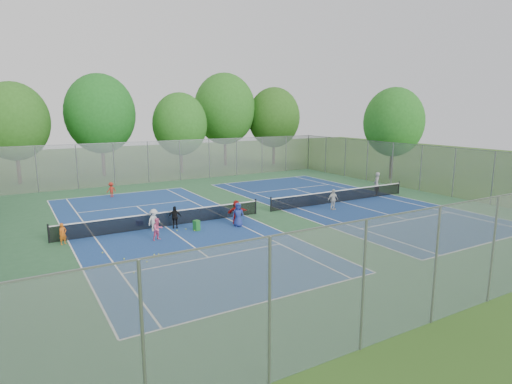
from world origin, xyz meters
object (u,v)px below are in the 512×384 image
ball_hopper (197,226)px  instructor (377,184)px  ball_crate (140,223)px  net_left (165,220)px  net_right (341,196)px

ball_hopper → instructor: bearing=7.1°
ball_hopper → ball_crate: bearing=131.1°
net_left → net_right: 14.00m
net_left → ball_hopper: size_ratio=20.55×
ball_crate → instructor: 19.35m
ball_hopper → instructor: 16.90m
net_left → ball_hopper: (1.32, -1.77, -0.14)m
ball_crate → instructor: instructor is taller
net_left → ball_crate: (-1.23, 1.16, -0.30)m
ball_hopper → net_left: bearing=126.8°
net_right → ball_crate: net_right is taller
net_left → instructor: 18.09m
ball_hopper → instructor: instructor is taller
ball_hopper → instructor: (16.75, 2.09, 0.67)m
net_right → ball_hopper: 12.80m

